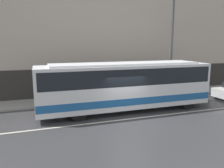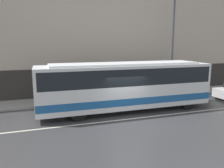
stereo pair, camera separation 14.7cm
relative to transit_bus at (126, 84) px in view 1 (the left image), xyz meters
name	(u,v)px [view 1 (the left image)]	position (x,y,z in m)	size (l,w,h in m)	color
ground_plane	(129,119)	(-0.51, -1.76, -1.83)	(60.00, 60.00, 0.00)	#38383A
sidewalk	(104,98)	(-0.51, 3.54, -1.76)	(60.00, 2.60, 0.14)	gray
building_facade	(99,40)	(-0.51, 4.98, 2.95)	(60.00, 0.35, 9.91)	#B7A899
lane_stripe	(129,119)	(-0.51, -1.76, -1.82)	(54.00, 0.14, 0.01)	beige
transit_bus	(126,84)	(0.00, 0.00, 0.00)	(11.66, 2.51, 3.24)	white
utility_pole_near	(171,45)	(5.24, 2.76, 2.53)	(0.23, 0.23, 8.43)	#4C4C4F
pedestrian_waiting	(128,87)	(1.66, 3.65, -0.97)	(0.36, 0.36, 1.56)	navy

